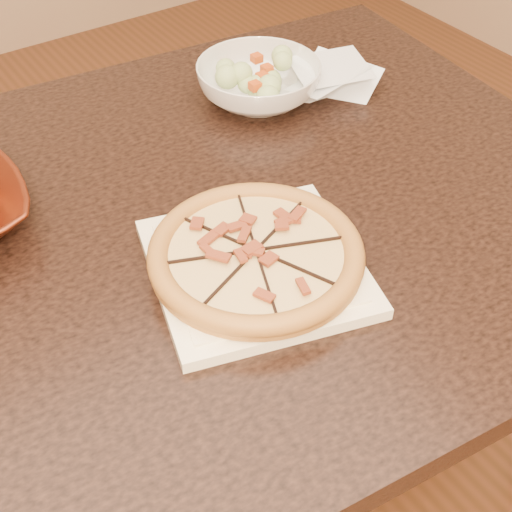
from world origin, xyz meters
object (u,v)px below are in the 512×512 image
(pizza, at_px, (256,254))
(salad_bowl, at_px, (259,82))
(dining_table, at_px, (126,286))
(plate, at_px, (256,267))

(pizza, distance_m, salad_bowl, 0.45)
(dining_table, height_order, pizza, pizza)
(plate, distance_m, pizza, 0.02)
(pizza, relative_size, salad_bowl, 1.31)
(dining_table, height_order, salad_bowl, salad_bowl)
(dining_table, distance_m, pizza, 0.24)
(plate, bearing_deg, salad_bowl, 55.12)
(plate, bearing_deg, dining_table, 127.93)
(salad_bowl, bearing_deg, plate, -124.88)
(pizza, bearing_deg, salad_bowl, 55.11)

